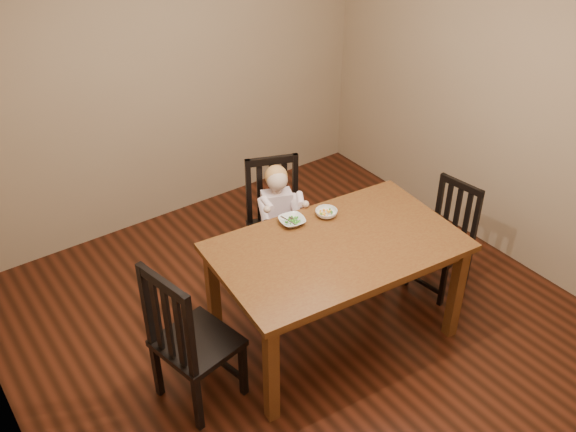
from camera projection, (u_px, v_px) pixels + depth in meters
room at (303, 172)px, 4.09m from camera, size 4.01×4.01×2.71m
dining_table at (337, 256)px, 4.36m from camera, size 1.75×1.15×0.83m
chair_child at (276, 223)px, 5.13m from camera, size 0.56×0.55×1.02m
chair_left at (190, 340)px, 3.99m from camera, size 0.54×0.55×1.10m
chair_right at (445, 239)px, 5.03m from camera, size 0.42×0.44×0.91m
toddler at (277, 212)px, 5.01m from camera, size 0.43×0.47×0.53m
bowl_peas at (292, 221)px, 4.50m from camera, size 0.21×0.21×0.04m
bowl_veg at (326, 213)px, 4.58m from camera, size 0.19×0.19×0.05m
fork at (288, 221)px, 4.46m from camera, size 0.06×0.10×0.04m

